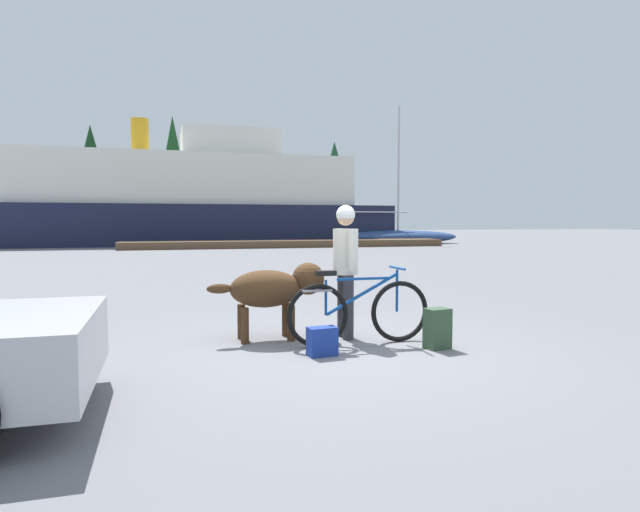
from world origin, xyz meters
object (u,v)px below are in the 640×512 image
object	(u,v)px
backpack	(437,328)
person_cyclist	(346,259)
ferry_boat	(192,202)
bicycle	(359,311)
handbag_pannier	(322,341)
sailboat_moored	(398,236)
dog	(274,288)

from	to	relation	value
backpack	person_cyclist	bearing A→B (deg)	134.57
backpack	ferry_boat	world-z (taller)	ferry_boat
bicycle	person_cyclist	size ratio (longest dim) A/B	1.07
bicycle	handbag_pannier	distance (m)	0.75
bicycle	backpack	distance (m)	0.95
handbag_pannier	backpack	bearing A→B (deg)	-2.04
sailboat_moored	dog	bearing A→B (deg)	-117.49
person_cyclist	handbag_pannier	distance (m)	1.30
backpack	dog	bearing A→B (deg)	149.44
person_cyclist	ferry_boat	distance (m)	30.71
handbag_pannier	sailboat_moored	size ratio (longest dim) A/B	0.04
handbag_pannier	ferry_boat	size ratio (longest dim) A/B	0.01
ferry_boat	person_cyclist	bearing A→B (deg)	-89.35
bicycle	handbag_pannier	size ratio (longest dim) A/B	5.66
ferry_boat	backpack	bearing A→B (deg)	-87.84
bicycle	dog	xyz separation A→B (m)	(-0.92, 0.57, 0.24)
person_cyclist	sailboat_moored	bearing A→B (deg)	64.21
ferry_boat	sailboat_moored	xyz separation A→B (m)	(13.02, -4.43, -2.31)
person_cyclist	backpack	xyz separation A→B (m)	(0.85, -0.86, -0.78)
person_cyclist	sailboat_moored	distance (m)	29.14
dog	backpack	size ratio (longest dim) A/B	3.14
ferry_boat	sailboat_moored	size ratio (longest dim) A/B	2.89
dog	ferry_boat	bearing A→B (deg)	88.98
dog	backpack	world-z (taller)	dog
person_cyclist	ferry_boat	size ratio (longest dim) A/B	0.07
dog	sailboat_moored	xyz separation A→B (m)	(13.56, 26.06, -0.16)
person_cyclist	handbag_pannier	world-z (taller)	person_cyclist
handbag_pannier	sailboat_moored	bearing A→B (deg)	63.93
bicycle	person_cyclist	xyz separation A→B (m)	(-0.03, 0.40, 0.61)
dog	ferry_boat	distance (m)	30.57
bicycle	handbag_pannier	world-z (taller)	bicycle
bicycle	person_cyclist	distance (m)	0.73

